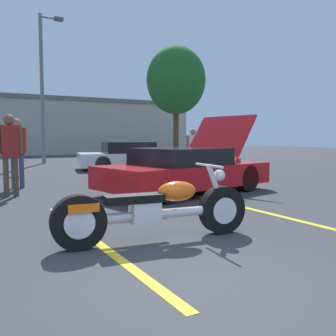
{
  "coord_description": "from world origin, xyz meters",
  "views": [
    {
      "loc": [
        -1.73,
        -2.46,
        1.32
      ],
      "look_at": [
        1.35,
        3.05,
        0.8
      ],
      "focal_mm": 40.0,
      "sensor_mm": 36.0,
      "label": 1
    }
  ],
  "objects_px": {
    "light_pole": "(44,82)",
    "parked_car_right_row": "(131,156)",
    "show_car_hood_open": "(186,170)",
    "tree_background": "(176,80)",
    "spectator_by_show_car": "(10,147)",
    "spectator_near_motorcycle": "(17,147)",
    "motorcycle": "(155,210)",
    "spectator_midground": "(193,149)"
  },
  "relations": [
    {
      "from": "light_pole",
      "to": "parked_car_right_row",
      "type": "distance_m",
      "value": 6.85
    },
    {
      "from": "motorcycle",
      "to": "spectator_near_motorcycle",
      "type": "bearing_deg",
      "value": 103.89
    },
    {
      "from": "light_pole",
      "to": "tree_background",
      "type": "xyz_separation_m",
      "value": [
        7.05,
        -1.12,
        0.44
      ]
    },
    {
      "from": "show_car_hood_open",
      "to": "spectator_by_show_car",
      "type": "bearing_deg",
      "value": 147.67
    },
    {
      "from": "motorcycle",
      "to": "spectator_near_motorcycle",
      "type": "xyz_separation_m",
      "value": [
        -0.84,
        6.13,
        0.69
      ]
    },
    {
      "from": "light_pole",
      "to": "motorcycle",
      "type": "height_order",
      "value": "light_pole"
    },
    {
      "from": "motorcycle",
      "to": "spectator_midground",
      "type": "height_order",
      "value": "spectator_midground"
    },
    {
      "from": "tree_background",
      "to": "parked_car_right_row",
      "type": "height_order",
      "value": "tree_background"
    },
    {
      "from": "show_car_hood_open",
      "to": "spectator_by_show_car",
      "type": "distance_m",
      "value": 4.0
    },
    {
      "from": "show_car_hood_open",
      "to": "parked_car_right_row",
      "type": "bearing_deg",
      "value": 65.08
    },
    {
      "from": "show_car_hood_open",
      "to": "spectator_near_motorcycle",
      "type": "height_order",
      "value": "show_car_hood_open"
    },
    {
      "from": "light_pole",
      "to": "spectator_by_show_car",
      "type": "relative_size",
      "value": 4.07
    },
    {
      "from": "motorcycle",
      "to": "spectator_midground",
      "type": "bearing_deg",
      "value": 59.37
    },
    {
      "from": "spectator_by_show_car",
      "to": "motorcycle",
      "type": "bearing_deg",
      "value": -76.27
    },
    {
      "from": "light_pole",
      "to": "spectator_midground",
      "type": "relative_size",
      "value": 4.66
    },
    {
      "from": "light_pole",
      "to": "tree_background",
      "type": "relative_size",
      "value": 1.15
    },
    {
      "from": "show_car_hood_open",
      "to": "spectator_near_motorcycle",
      "type": "relative_size",
      "value": 2.45
    },
    {
      "from": "tree_background",
      "to": "spectator_midground",
      "type": "bearing_deg",
      "value": -117.16
    },
    {
      "from": "parked_car_right_row",
      "to": "spectator_near_motorcycle",
      "type": "distance_m",
      "value": 6.41
    },
    {
      "from": "motorcycle",
      "to": "show_car_hood_open",
      "type": "distance_m",
      "value": 4.23
    },
    {
      "from": "spectator_by_show_car",
      "to": "spectator_midground",
      "type": "bearing_deg",
      "value": 11.94
    },
    {
      "from": "show_car_hood_open",
      "to": "parked_car_right_row",
      "type": "xyz_separation_m",
      "value": [
        1.56,
        6.79,
        -0.0
      ]
    },
    {
      "from": "spectator_by_show_car",
      "to": "light_pole",
      "type": "bearing_deg",
      "value": 75.11
    },
    {
      "from": "light_pole",
      "to": "tree_background",
      "type": "bearing_deg",
      "value": -9.0
    },
    {
      "from": "light_pole",
      "to": "motorcycle",
      "type": "xyz_separation_m",
      "value": [
        -1.7,
        -15.49,
        -3.69
      ]
    },
    {
      "from": "tree_background",
      "to": "show_car_hood_open",
      "type": "relative_size",
      "value": 1.46
    },
    {
      "from": "light_pole",
      "to": "show_car_hood_open",
      "type": "distance_m",
      "value": 12.66
    },
    {
      "from": "spectator_by_show_car",
      "to": "spectator_midground",
      "type": "relative_size",
      "value": 1.15
    },
    {
      "from": "spectator_near_motorcycle",
      "to": "show_car_hood_open",
      "type": "bearing_deg",
      "value": -39.15
    },
    {
      "from": "motorcycle",
      "to": "parked_car_right_row",
      "type": "xyz_separation_m",
      "value": [
        4.12,
        10.16,
        0.14
      ]
    },
    {
      "from": "tree_background",
      "to": "show_car_hood_open",
      "type": "height_order",
      "value": "tree_background"
    },
    {
      "from": "motorcycle",
      "to": "spectator_by_show_car",
      "type": "distance_m",
      "value": 4.94
    },
    {
      "from": "parked_car_right_row",
      "to": "spectator_midground",
      "type": "relative_size",
      "value": 2.93
    },
    {
      "from": "show_car_hood_open",
      "to": "motorcycle",
      "type": "bearing_deg",
      "value": -139.16
    },
    {
      "from": "tree_background",
      "to": "motorcycle",
      "type": "height_order",
      "value": "tree_background"
    },
    {
      "from": "light_pole",
      "to": "spectator_near_motorcycle",
      "type": "xyz_separation_m",
      "value": [
        -2.54,
        -9.35,
        -3.01
      ]
    },
    {
      "from": "light_pole",
      "to": "spectator_midground",
      "type": "bearing_deg",
      "value": -74.1
    },
    {
      "from": "light_pole",
      "to": "parked_car_right_row",
      "type": "height_order",
      "value": "light_pole"
    },
    {
      "from": "show_car_hood_open",
      "to": "spectator_midground",
      "type": "bearing_deg",
      "value": 42.03
    },
    {
      "from": "parked_car_right_row",
      "to": "spectator_near_motorcycle",
      "type": "xyz_separation_m",
      "value": [
        -4.96,
        -4.02,
        0.55
      ]
    },
    {
      "from": "light_pole",
      "to": "spectator_by_show_car",
      "type": "xyz_separation_m",
      "value": [
        -2.86,
        -10.74,
        -2.99
      ]
    },
    {
      "from": "tree_background",
      "to": "spectator_by_show_car",
      "type": "height_order",
      "value": "tree_background"
    }
  ]
}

